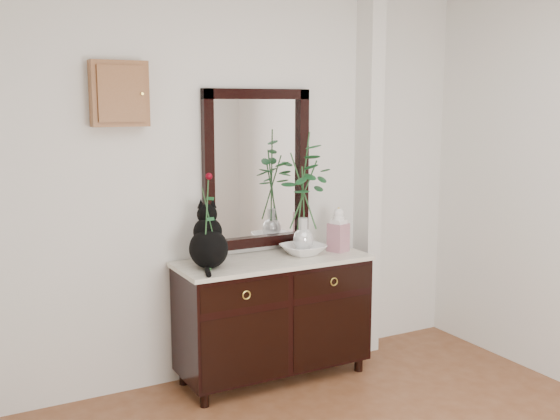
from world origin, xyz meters
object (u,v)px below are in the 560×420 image
lotus_bowl (303,250)px  ginger_jar (338,229)px  sideboard (273,312)px  cat (208,236)px

lotus_bowl → ginger_jar: size_ratio=0.92×
sideboard → cat: size_ratio=3.25×
cat → ginger_jar: bearing=16.8°
cat → ginger_jar: 0.99m
sideboard → ginger_jar: size_ratio=4.16×
cat → lotus_bowl: cat is taller
sideboard → cat: (-0.47, -0.00, 0.58)m
cat → ginger_jar: size_ratio=1.28×
sideboard → lotus_bowl: size_ratio=4.50×
cat → ginger_jar: cat is taller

